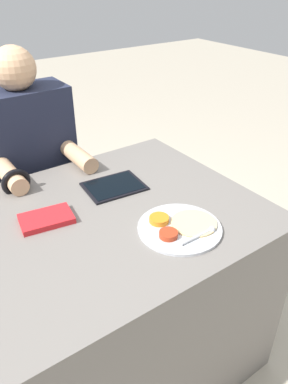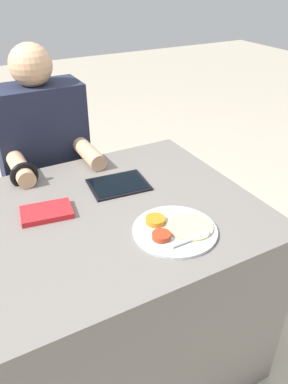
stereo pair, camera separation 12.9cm
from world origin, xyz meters
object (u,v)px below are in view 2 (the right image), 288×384
at_px(tablet_device, 118,185).
at_px(red_notebook, 47,213).
at_px(person_diner, 49,185).
at_px(thali_tray, 175,230).

bearing_deg(tablet_device, red_notebook, -168.66).
bearing_deg(red_notebook, person_diner, 75.42).
height_order(thali_tray, red_notebook, thali_tray).
distance_m(red_notebook, person_diner, 0.57).
bearing_deg(person_diner, tablet_device, -70.03).
distance_m(tablet_device, person_diner, 0.52).
relative_size(thali_tray, person_diner, 0.22).
height_order(red_notebook, person_diner, person_diner).
relative_size(thali_tray, red_notebook, 1.47).
distance_m(thali_tray, tablet_device, 0.35).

